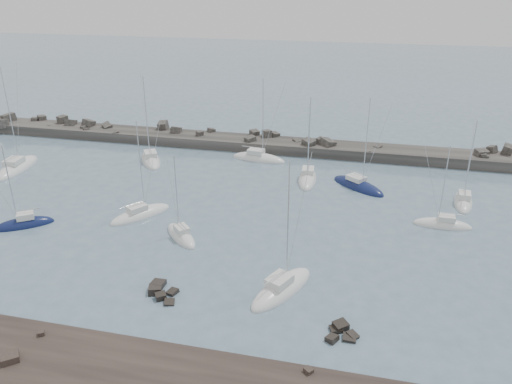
{
  "coord_description": "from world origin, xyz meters",
  "views": [
    {
      "loc": [
        14.6,
        -47.82,
        29.78
      ],
      "look_at": [
        0.49,
        12.0,
        2.81
      ],
      "focal_mm": 35.0,
      "sensor_mm": 36.0,
      "label": 1
    }
  ],
  "objects_px": {
    "sailboat_3": "(140,215)",
    "sailboat_9": "(442,225)",
    "sailboat_7": "(282,289)",
    "sailboat_8": "(358,186)",
    "sailboat_2": "(24,225)",
    "sailboat_13": "(17,168)",
    "sailboat_6": "(307,179)",
    "sailboat_1": "(151,160)",
    "sailboat_4": "(258,159)",
    "sailboat_5": "(181,236)",
    "sailboat_10": "(463,202)"
  },
  "relations": [
    {
      "from": "sailboat_3",
      "to": "sailboat_6",
      "type": "height_order",
      "value": "sailboat_6"
    },
    {
      "from": "sailboat_7",
      "to": "sailboat_5",
      "type": "bearing_deg",
      "value": 149.63
    },
    {
      "from": "sailboat_2",
      "to": "sailboat_4",
      "type": "distance_m",
      "value": 39.23
    },
    {
      "from": "sailboat_4",
      "to": "sailboat_7",
      "type": "relative_size",
      "value": 1.02
    },
    {
      "from": "sailboat_8",
      "to": "sailboat_9",
      "type": "bearing_deg",
      "value": -43.01
    },
    {
      "from": "sailboat_10",
      "to": "sailboat_13",
      "type": "distance_m",
      "value": 70.35
    },
    {
      "from": "sailboat_8",
      "to": "sailboat_9",
      "type": "distance_m",
      "value": 15.28
    },
    {
      "from": "sailboat_2",
      "to": "sailboat_5",
      "type": "bearing_deg",
      "value": 5.02
    },
    {
      "from": "sailboat_3",
      "to": "sailboat_9",
      "type": "relative_size",
      "value": 1.19
    },
    {
      "from": "sailboat_4",
      "to": "sailboat_7",
      "type": "height_order",
      "value": "sailboat_4"
    },
    {
      "from": "sailboat_1",
      "to": "sailboat_2",
      "type": "distance_m",
      "value": 27.01
    },
    {
      "from": "sailboat_1",
      "to": "sailboat_7",
      "type": "xyz_separation_m",
      "value": [
        29.23,
        -32.86,
        0.0
      ]
    },
    {
      "from": "sailboat_4",
      "to": "sailboat_8",
      "type": "height_order",
      "value": "sailboat_4"
    },
    {
      "from": "sailboat_7",
      "to": "sailboat_10",
      "type": "height_order",
      "value": "sailboat_7"
    },
    {
      "from": "sailboat_6",
      "to": "sailboat_3",
      "type": "bearing_deg",
      "value": -138.49
    },
    {
      "from": "sailboat_6",
      "to": "sailboat_7",
      "type": "distance_m",
      "value": 30.35
    },
    {
      "from": "sailboat_2",
      "to": "sailboat_9",
      "type": "bearing_deg",
      "value": 13.23
    },
    {
      "from": "sailboat_1",
      "to": "sailboat_4",
      "type": "distance_m",
      "value": 18.7
    },
    {
      "from": "sailboat_3",
      "to": "sailboat_5",
      "type": "relative_size",
      "value": 1.22
    },
    {
      "from": "sailboat_13",
      "to": "sailboat_7",
      "type": "bearing_deg",
      "value": -26.05
    },
    {
      "from": "sailboat_7",
      "to": "sailboat_9",
      "type": "height_order",
      "value": "sailboat_7"
    },
    {
      "from": "sailboat_8",
      "to": "sailboat_4",
      "type": "bearing_deg",
      "value": 154.22
    },
    {
      "from": "sailboat_1",
      "to": "sailboat_5",
      "type": "distance_m",
      "value": 28.84
    },
    {
      "from": "sailboat_1",
      "to": "sailboat_7",
      "type": "bearing_deg",
      "value": -48.34
    },
    {
      "from": "sailboat_2",
      "to": "sailboat_6",
      "type": "relative_size",
      "value": 0.83
    },
    {
      "from": "sailboat_2",
      "to": "sailboat_7",
      "type": "distance_m",
      "value": 35.52
    },
    {
      "from": "sailboat_1",
      "to": "sailboat_6",
      "type": "relative_size",
      "value": 1.08
    },
    {
      "from": "sailboat_6",
      "to": "sailboat_7",
      "type": "bearing_deg",
      "value": -87.1
    },
    {
      "from": "sailboat_3",
      "to": "sailboat_7",
      "type": "distance_m",
      "value": 24.98
    },
    {
      "from": "sailboat_7",
      "to": "sailboat_13",
      "type": "xyz_separation_m",
      "value": [
        -49.19,
        24.05,
        -0.0
      ]
    },
    {
      "from": "sailboat_3",
      "to": "sailboat_10",
      "type": "distance_m",
      "value": 45.03
    },
    {
      "from": "sailboat_1",
      "to": "sailboat_2",
      "type": "xyz_separation_m",
      "value": [
        -5.7,
        -26.41,
        0.01
      ]
    },
    {
      "from": "sailboat_3",
      "to": "sailboat_2",
      "type": "bearing_deg",
      "value": -155.38
    },
    {
      "from": "sailboat_3",
      "to": "sailboat_9",
      "type": "bearing_deg",
      "value": 9.03
    },
    {
      "from": "sailboat_6",
      "to": "sailboat_9",
      "type": "bearing_deg",
      "value": -31.18
    },
    {
      "from": "sailboat_2",
      "to": "sailboat_6",
      "type": "bearing_deg",
      "value": 35.55
    },
    {
      "from": "sailboat_2",
      "to": "sailboat_9",
      "type": "relative_size",
      "value": 1.02
    },
    {
      "from": "sailboat_5",
      "to": "sailboat_6",
      "type": "bearing_deg",
      "value": 60.24
    },
    {
      "from": "sailboat_3",
      "to": "sailboat_13",
      "type": "bearing_deg",
      "value": 157.42
    },
    {
      "from": "sailboat_6",
      "to": "sailboat_9",
      "type": "xyz_separation_m",
      "value": [
        19.06,
        -11.53,
        -0.02
      ]
    },
    {
      "from": "sailboat_4",
      "to": "sailboat_10",
      "type": "bearing_deg",
      "value": -18.45
    },
    {
      "from": "sailboat_10",
      "to": "sailboat_1",
      "type": "bearing_deg",
      "value": 173.25
    },
    {
      "from": "sailboat_3",
      "to": "sailboat_5",
      "type": "bearing_deg",
      "value": -29.88
    },
    {
      "from": "sailboat_2",
      "to": "sailboat_4",
      "type": "xyz_separation_m",
      "value": [
        23.78,
        31.2,
        -0.01
      ]
    },
    {
      "from": "sailboat_13",
      "to": "sailboat_2",
      "type": "bearing_deg",
      "value": -50.97
    },
    {
      "from": "sailboat_4",
      "to": "sailboat_5",
      "type": "distance_m",
      "value": 29.53
    },
    {
      "from": "sailboat_1",
      "to": "sailboat_5",
      "type": "bearing_deg",
      "value": -58.44
    },
    {
      "from": "sailboat_3",
      "to": "sailboat_8",
      "type": "distance_m",
      "value": 32.52
    },
    {
      "from": "sailboat_8",
      "to": "sailboat_7",
      "type": "bearing_deg",
      "value": -102.26
    },
    {
      "from": "sailboat_3",
      "to": "sailboat_8",
      "type": "relative_size",
      "value": 0.93
    }
  ]
}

